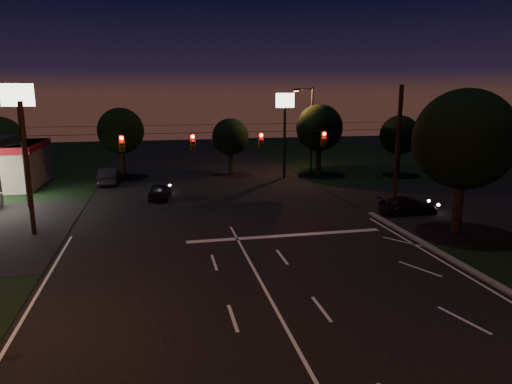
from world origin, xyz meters
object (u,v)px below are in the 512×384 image
object	(u,v)px
car_oncoming_a	(160,191)
car_cross	(408,205)
tree_right_near	(463,140)
car_oncoming_b	(109,176)
utility_pole_right	(393,213)

from	to	relation	value
car_oncoming_a	car_cross	size ratio (longest dim) A/B	0.90
car_oncoming_a	car_cross	distance (m)	19.28
tree_right_near	car_oncoming_b	distance (m)	30.61
utility_pole_right	tree_right_near	distance (m)	7.61
car_cross	tree_right_near	bearing A→B (deg)	-172.00
car_cross	car_oncoming_b	bearing A→B (deg)	54.36
utility_pole_right	tree_right_near	size ratio (longest dim) A/B	1.03
tree_right_near	car_oncoming_b	world-z (taller)	tree_right_near
tree_right_near	car_oncoming_a	xyz separation A→B (m)	(-17.94, 12.90, -5.03)
tree_right_near	car_oncoming_b	bearing A→B (deg)	138.21
car_oncoming_a	utility_pole_right	bearing A→B (deg)	162.08
car_oncoming_b	car_oncoming_a	bearing A→B (deg)	123.56
utility_pole_right	car_cross	size ratio (longest dim) A/B	2.12
car_oncoming_a	car_cross	bearing A→B (deg)	162.20
car_oncoming_a	car_oncoming_b	size ratio (longest dim) A/B	0.81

